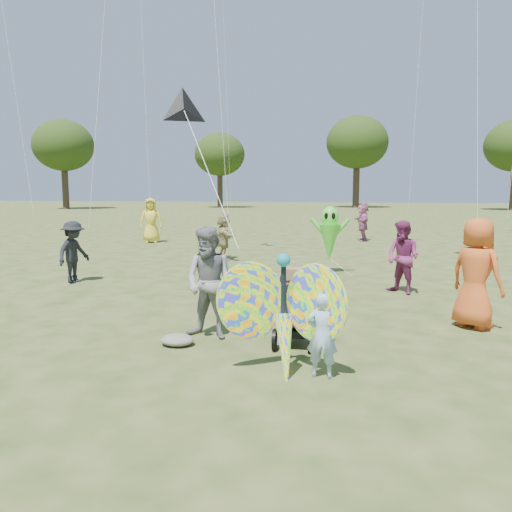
# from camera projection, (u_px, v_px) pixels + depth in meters

# --- Properties ---
(ground) EXTENTS (160.00, 160.00, 0.00)m
(ground) POSITION_uv_depth(u_px,v_px,m) (250.00, 352.00, 6.68)
(ground) COLOR #51592B
(ground) RESTS_ON ground
(child_girl) EXTENTS (0.39, 0.28, 1.00)m
(child_girl) POSITION_uv_depth(u_px,v_px,m) (322.00, 335.00, 5.73)
(child_girl) COLOR #9BBADC
(child_girl) RESTS_ON ground
(adult_man) EXTENTS (0.91, 0.77, 1.64)m
(adult_man) POSITION_uv_depth(u_px,v_px,m) (210.00, 283.00, 7.23)
(adult_man) COLOR gray
(adult_man) RESTS_ON ground
(grey_bag) EXTENTS (0.48, 0.39, 0.15)m
(grey_bag) POSITION_uv_depth(u_px,v_px,m) (177.00, 340.00, 6.97)
(grey_bag) COLOR gray
(grey_bag) RESTS_ON ground
(crowd_a) EXTENTS (0.99, 0.99, 1.74)m
(crowd_a) POSITION_uv_depth(u_px,v_px,m) (476.00, 273.00, 7.77)
(crowd_a) COLOR #D55722
(crowd_a) RESTS_ON ground
(crowd_b) EXTENTS (0.70, 1.02, 1.44)m
(crowd_b) POSITION_uv_depth(u_px,v_px,m) (74.00, 252.00, 11.60)
(crowd_b) COLOR black
(crowd_b) RESTS_ON ground
(crowd_d) EXTENTS (0.97, 1.39, 1.45)m
(crowd_d) POSITION_uv_depth(u_px,v_px,m) (224.00, 236.00, 15.41)
(crowd_d) COLOR tan
(crowd_d) RESTS_ON ground
(crowd_e) EXTENTS (0.94, 0.93, 1.53)m
(crowd_e) POSITION_uv_depth(u_px,v_px,m) (403.00, 257.00, 10.35)
(crowd_e) COLOR #7E2A5C
(crowd_e) RESTS_ON ground
(crowd_g) EXTENTS (1.02, 0.82, 1.83)m
(crowd_g) POSITION_uv_depth(u_px,v_px,m) (151.00, 220.00, 20.34)
(crowd_g) COLOR yellow
(crowd_g) RESTS_ON ground
(crowd_j) EXTENTS (0.70, 1.59, 1.66)m
(crowd_j) POSITION_uv_depth(u_px,v_px,m) (363.00, 221.00, 21.06)
(crowd_j) COLOR #AF6489
(crowd_j) RESTS_ON ground
(jogging_stroller) EXTENTS (0.54, 1.07, 1.09)m
(jogging_stroller) POSITION_uv_depth(u_px,v_px,m) (296.00, 300.00, 7.02)
(jogging_stroller) COLOR black
(jogging_stroller) RESTS_ON ground
(butterfly_kite) EXTENTS (1.74, 0.75, 1.64)m
(butterfly_kite) POSITION_uv_depth(u_px,v_px,m) (284.00, 316.00, 5.78)
(butterfly_kite) COLOR orange
(butterfly_kite) RESTS_ON ground
(delta_kite_rig) EXTENTS (1.70, 1.68, 2.61)m
(delta_kite_rig) POSITION_uv_depth(u_px,v_px,m) (184.00, 110.00, 8.44)
(delta_kite_rig) COLOR black
(delta_kite_rig) RESTS_ON ground
(alien_kite) EXTENTS (1.12, 0.69, 1.74)m
(alien_kite) POSITION_uv_depth(u_px,v_px,m) (330.00, 236.00, 12.86)
(alien_kite) COLOR #52E435
(alien_kite) RESTS_ON ground
(tree_line) EXTENTS (91.78, 33.60, 10.79)m
(tree_line) POSITION_uv_depth(u_px,v_px,m) (376.00, 141.00, 48.94)
(tree_line) COLOR #3A2D21
(tree_line) RESTS_ON ground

